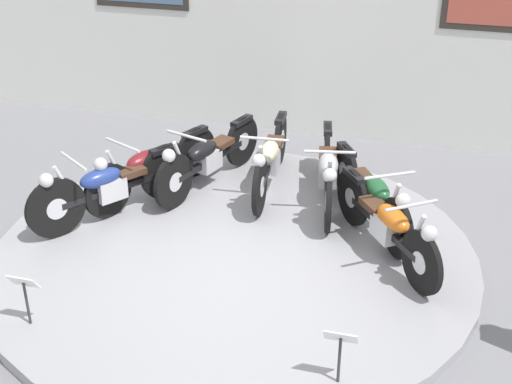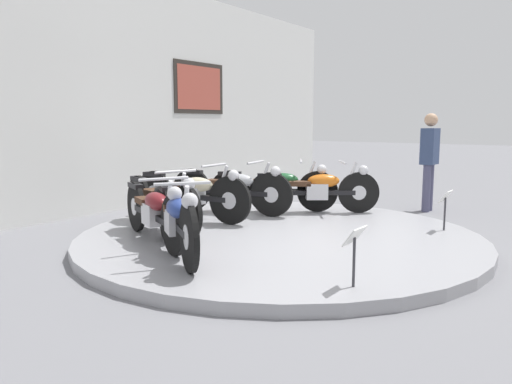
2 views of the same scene
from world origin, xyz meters
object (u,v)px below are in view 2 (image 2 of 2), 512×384
object	(u,v)px
motorcycle_maroon	(154,210)
motorcycle_orange	(317,188)
motorcycle_cream	(193,192)
motorcycle_silver	(233,188)
motorcycle_black	(162,200)
motorcycle_green	(276,187)
info_placard_front_centre	(445,202)
info_placard_front_left	(354,244)
visitor_standing	(429,157)
motorcycle_blue	(176,218)

from	to	relation	value
motorcycle_maroon	motorcycle_orange	xyz separation A→B (m)	(2.74, -0.58, -0.00)
motorcycle_cream	motorcycle_silver	world-z (taller)	motorcycle_cream
motorcycle_black	motorcycle_green	size ratio (longest dim) A/B	1.11
info_placard_front_centre	motorcycle_cream	bearing A→B (deg)	113.67
info_placard_front_left	motorcycle_maroon	bearing A→B (deg)	87.81
motorcycle_silver	visitor_standing	distance (m)	3.37
motorcycle_black	motorcycle_silver	bearing A→B (deg)	-0.02
info_placard_front_left	info_placard_front_centre	xyz separation A→B (m)	(2.70, 0.00, 0.00)
motorcycle_green	info_placard_front_centre	xyz separation A→B (m)	(0.09, -2.50, -0.01)
visitor_standing	motorcycle_black	bearing A→B (deg)	152.29
motorcycle_silver	motorcycle_orange	xyz separation A→B (m)	(0.78, -1.00, -0.01)
motorcycle_silver	motorcycle_orange	distance (m)	1.27
motorcycle_black	motorcycle_green	world-z (taller)	motorcycle_black
motorcycle_cream	info_placard_front_left	bearing A→B (deg)	-113.77
motorcycle_maroon	motorcycle_orange	size ratio (longest dim) A/B	1.12
motorcycle_black	info_placard_front_left	distance (m)	2.99
motorcycle_orange	visitor_standing	distance (m)	2.17
motorcycle_orange	info_placard_front_left	world-z (taller)	motorcycle_orange
motorcycle_cream	info_placard_front_centre	bearing A→B (deg)	-66.33
motorcycle_silver	info_placard_front_left	size ratio (longest dim) A/B	3.85
motorcycle_cream	info_placard_front_centre	distance (m)	3.35
motorcycle_blue	info_placard_front_centre	xyz separation A→B (m)	(2.84, -1.92, -0.03)
motorcycle_maroon	info_placard_front_left	xyz separation A→B (m)	(-0.10, -2.50, -0.01)
motorcycle_maroon	motorcycle_orange	bearing A→B (deg)	-12.01
motorcycle_maroon	motorcycle_green	xyz separation A→B (m)	(2.51, 0.00, 0.00)
motorcycle_blue	motorcycle_cream	xyz separation A→B (m)	(1.49, 1.16, -0.00)
motorcycle_silver	motorcycle_green	world-z (taller)	motorcycle_silver
motorcycle_green	info_placard_front_left	distance (m)	3.61
motorcycle_silver	info_placard_front_centre	bearing A→B (deg)	-77.69
motorcycle_green	visitor_standing	xyz separation A→B (m)	(2.05, -1.69, 0.42)
motorcycle_green	info_placard_front_left	size ratio (longest dim) A/B	3.35
motorcycle_cream	motorcycle_blue	bearing A→B (deg)	-142.17
motorcycle_maroon	motorcycle_silver	xyz separation A→B (m)	(1.97, 0.42, 0.01)
motorcycle_green	motorcycle_cream	bearing A→B (deg)	155.51
motorcycle_maroon	motorcycle_orange	distance (m)	2.80
motorcycle_black	motorcycle_maroon	bearing A→B (deg)	-141.85
motorcycle_black	motorcycle_silver	distance (m)	1.43
motorcycle_blue	visitor_standing	world-z (taller)	visitor_standing
info_placard_front_left	motorcycle_orange	bearing A→B (deg)	33.99
motorcycle_orange	info_placard_front_left	bearing A→B (deg)	-146.01
motorcycle_maroon	motorcycle_black	bearing A→B (deg)	38.15
info_placard_front_left	motorcycle_blue	bearing A→B (deg)	94.07
motorcycle_maroon	motorcycle_silver	bearing A→B (deg)	12.08
motorcycle_cream	motorcycle_orange	bearing A→B (deg)	-37.94
info_placard_front_centre	visitor_standing	distance (m)	2.16
motorcycle_cream	visitor_standing	size ratio (longest dim) A/B	1.23
motorcycle_black	visitor_standing	xyz separation A→B (m)	(4.02, -2.11, 0.41)
motorcycle_green	visitor_standing	size ratio (longest dim) A/B	1.05
motorcycle_maroon	motorcycle_black	world-z (taller)	motorcycle_black
motorcycle_cream	motorcycle_green	size ratio (longest dim) A/B	1.17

